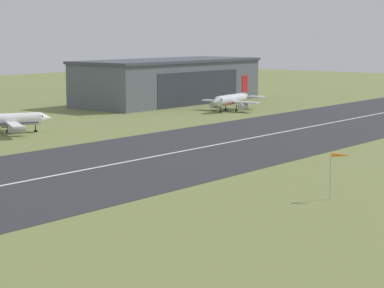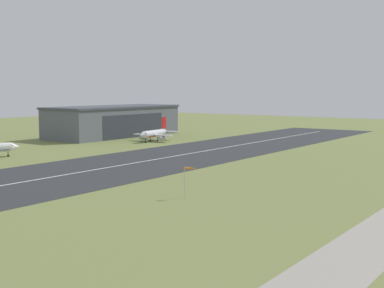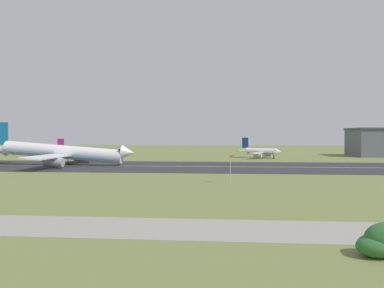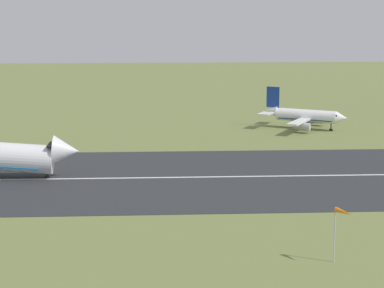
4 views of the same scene
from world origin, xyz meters
name	(u,v)px [view 2 (image 2 of 4)]	position (x,y,z in m)	size (l,w,h in m)	color
ground_plane	(263,191)	(0.00, 52.99, 0.00)	(605.01, 605.01, 0.00)	olive
runway_strip	(94,170)	(0.00, 105.98, 0.03)	(365.01, 45.51, 0.06)	#2B2D30
runway_centreline	(94,170)	(0.00, 105.98, 0.07)	(328.51, 0.70, 0.01)	silver
hangar_building	(114,121)	(81.61, 175.94, 7.24)	(69.19, 26.47, 14.44)	slate
airplane_parked_centre	(154,134)	(72.70, 143.99, 3.31)	(21.67, 18.73, 10.17)	silver
windsock_pole	(190,170)	(-15.91, 61.65, 5.91)	(1.72, 2.54, 6.59)	#B7B7BC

